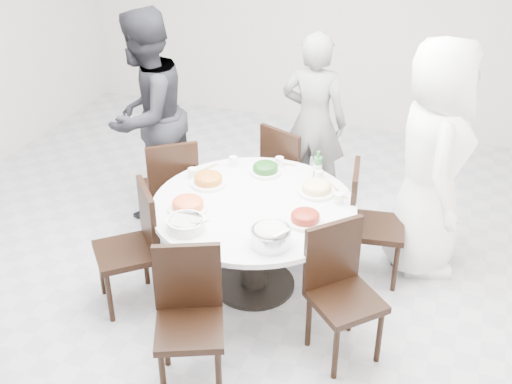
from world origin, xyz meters
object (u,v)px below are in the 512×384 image
(chair_ne, at_px, (377,225))
(chair_n, at_px, (293,173))
(diner_right, at_px, (433,160))
(beverage_bottle, at_px, (318,165))
(rice_bowl, at_px, (271,237))
(diner_left, at_px, (146,116))
(chair_sw, at_px, (125,250))
(chair_se, at_px, (346,298))
(chair_s, at_px, (189,326))
(soup_bowl, at_px, (186,224))
(dining_table, at_px, (254,246))
(chair_nw, at_px, (171,186))
(diner_middle, at_px, (314,122))

(chair_ne, height_order, chair_n, same)
(diner_right, bearing_deg, beverage_bottle, 91.28)
(rice_bowl, bearing_deg, diner_left, 141.18)
(chair_n, bearing_deg, chair_ne, 168.12)
(chair_sw, distance_m, rice_bowl, 1.15)
(chair_se, distance_m, diner_left, 2.51)
(diner_right, distance_m, diner_left, 2.46)
(chair_s, distance_m, soup_bowl, 0.74)
(chair_ne, xyz_separation_m, beverage_bottle, (-0.51, 0.09, 0.39))
(rice_bowl, bearing_deg, beverage_bottle, 86.85)
(dining_table, xyz_separation_m, chair_s, (-0.04, -1.08, 0.10))
(chair_nw, distance_m, chair_s, 1.79)
(dining_table, distance_m, chair_s, 1.09)
(chair_nw, height_order, diner_right, diner_right)
(dining_table, height_order, chair_ne, chair_ne)
(dining_table, xyz_separation_m, chair_ne, (0.85, 0.44, 0.10))
(chair_nw, relative_size, beverage_bottle, 4.15)
(chair_ne, xyz_separation_m, chair_n, (-0.85, 0.60, 0.00))
(chair_s, bearing_deg, soup_bowl, 91.68)
(chair_sw, relative_size, diner_middle, 0.58)
(dining_table, distance_m, beverage_bottle, 0.80)
(diner_right, bearing_deg, chair_ne, 120.10)
(chair_se, bearing_deg, rice_bowl, 130.11)
(chair_se, distance_m, diner_right, 1.38)
(chair_nw, distance_m, soup_bowl, 1.16)
(chair_sw, distance_m, diner_left, 1.45)
(chair_ne, distance_m, chair_sw, 1.91)
(chair_n, distance_m, soup_bowl, 1.58)
(chair_nw, xyz_separation_m, diner_left, (-0.36, 0.33, 0.46))
(chair_n, xyz_separation_m, diner_middle, (0.07, 0.36, 0.35))
(chair_ne, bearing_deg, soup_bowl, 119.76)
(chair_sw, height_order, beverage_bottle, beverage_bottle)
(chair_ne, relative_size, diner_right, 0.50)
(chair_sw, height_order, rice_bowl, chair_sw)
(chair_n, distance_m, chair_nw, 1.08)
(chair_nw, bearing_deg, chair_n, 175.70)
(dining_table, relative_size, diner_middle, 0.91)
(chair_ne, distance_m, chair_se, 0.94)
(diner_right, relative_size, beverage_bottle, 8.27)
(chair_n, bearing_deg, chair_se, 141.29)
(chair_sw, bearing_deg, beverage_bottle, 90.94)
(diner_left, distance_m, beverage_bottle, 1.64)
(chair_nw, xyz_separation_m, beverage_bottle, (1.26, 0.06, 0.39))
(dining_table, bearing_deg, chair_sw, -148.99)
(diner_right, relative_size, soup_bowl, 7.23)
(chair_n, bearing_deg, chair_nw, 55.34)
(dining_table, relative_size, rice_bowl, 5.59)
(chair_ne, height_order, chair_sw, same)
(chair_ne, relative_size, chair_nw, 1.00)
(diner_left, relative_size, soup_bowl, 7.15)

